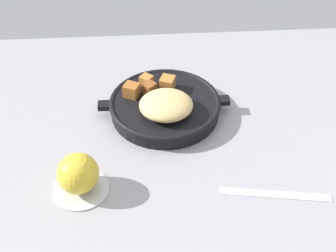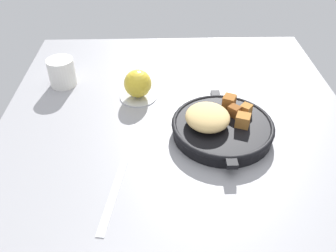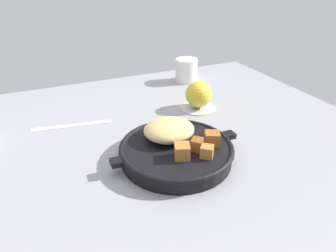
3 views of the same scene
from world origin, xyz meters
TOP-DOWN VIEW (x-y plane):
  - ground_plane at (0.00, 0.00)cm, footprint 109.55×90.45cm
  - cast_iron_skillet at (0.21, -10.20)cm, footprint 28.85×24.52cm
  - saucer_plate at (16.81, 10.16)cm, footprint 10.26×10.26cm
  - red_apple at (16.81, 10.16)cm, footprint 7.55×7.55cm
  - butter_knife at (-18.60, 13.91)cm, footprint 20.01×4.74cm
  - ceramic_mug_white at (24.15, 32.23)cm, footprint 7.58×7.58cm

SIDE VIEW (x-z plane):
  - ground_plane at x=0.00cm, z-range -2.40..0.00cm
  - butter_knife at x=-18.60cm, z-range 0.00..0.36cm
  - saucer_plate at x=16.81cm, z-range 0.00..0.60cm
  - cast_iron_skillet at x=0.21cm, z-range -1.06..6.25cm
  - ceramic_mug_white at x=24.15cm, z-range 0.00..8.01cm
  - red_apple at x=16.81cm, z-range 0.60..8.15cm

